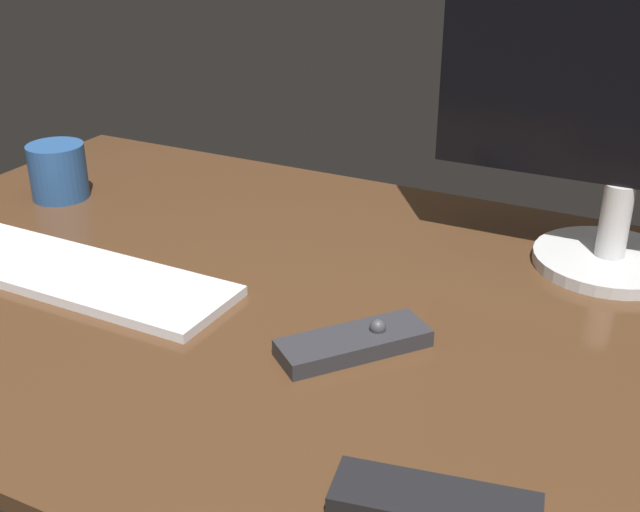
% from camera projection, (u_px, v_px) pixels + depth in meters
% --- Properties ---
extents(desk, '(1.40, 0.84, 0.02)m').
position_uv_depth(desk, '(322.00, 310.00, 0.99)').
color(desk, '#4C301C').
rests_on(desk, ground).
extents(monitor, '(0.49, 0.19, 0.40)m').
position_uv_depth(monitor, '(634.00, 110.00, 0.99)').
color(monitor, silver).
rests_on(monitor, desk).
extents(keyboard, '(0.43, 0.14, 0.01)m').
position_uv_depth(keyboard, '(79.00, 276.00, 1.04)').
color(keyboard, white).
rests_on(keyboard, desk).
extents(media_remote, '(0.15, 0.17, 0.03)m').
position_uv_depth(media_remote, '(354.00, 342.00, 0.89)').
color(media_remote, '#2D2D33').
rests_on(media_remote, desk).
extents(tv_remote, '(0.18, 0.09, 0.02)m').
position_uv_depth(tv_remote, '(435.00, 504.00, 0.66)').
color(tv_remote, black).
rests_on(tv_remote, desk).
extents(coffee_mug, '(0.09, 0.09, 0.09)m').
position_uv_depth(coffee_mug, '(58.00, 171.00, 1.29)').
color(coffee_mug, '#28518C').
rests_on(coffee_mug, desk).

